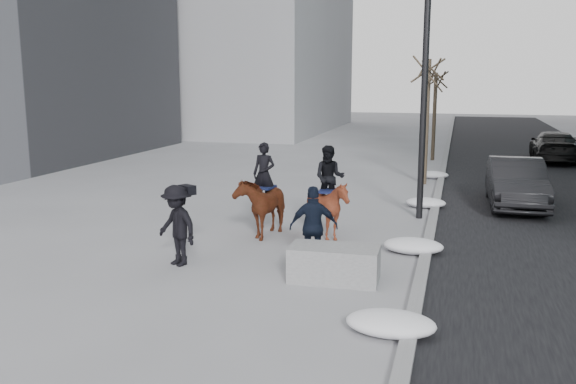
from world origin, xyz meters
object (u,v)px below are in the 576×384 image
(planter, at_px, (334,264))
(mounted_left, at_px, (263,201))
(car_near, at_px, (516,183))
(mounted_right, at_px, (328,202))

(planter, distance_m, mounted_left, 4.03)
(planter, relative_size, mounted_left, 0.74)
(car_near, distance_m, mounted_right, 7.30)
(mounted_left, bearing_deg, car_near, 39.79)
(car_near, relative_size, mounted_right, 1.95)
(mounted_left, xyz_separation_m, mounted_right, (1.71, 0.03, 0.06))
(planter, distance_m, car_near, 9.51)
(car_near, xyz_separation_m, mounted_left, (-6.57, -5.48, 0.13))
(mounted_left, height_order, mounted_right, mounted_left)
(planter, height_order, car_near, car_near)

